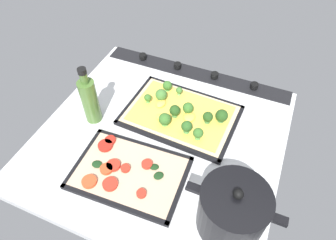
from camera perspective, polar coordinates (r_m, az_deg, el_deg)
The scene contains 8 objects.
ground_plane at distance 96.34cm, azimuth -1.35°, elevation -3.44°, with size 73.96×72.17×3.00cm, color silver.
stove_control_panel at distance 116.44cm, azimuth 5.21°, elevation 8.89°, with size 71.00×7.00×2.60cm.
baking_tray_front at distance 100.15cm, azimuth 2.39°, elevation 0.81°, with size 37.37×26.87×1.30cm.
broccoli_pizza at distance 98.61cm, azimuth 2.51°, elevation 1.34°, with size 34.87×24.36×5.80cm.
baking_tray_back at distance 87.35cm, azimuth -7.23°, elevation -9.92°, with size 32.30×23.12×1.30cm.
veggie_pizza_back at distance 86.95cm, azimuth -7.85°, elevation -9.50°, with size 29.79×20.62×1.90cm.
cooking_pot at distance 75.74cm, azimuth 12.05°, elevation -16.33°, with size 23.44×16.57×16.05cm.
oil_bottle at distance 96.82cm, azimuth -14.54°, elevation 3.70°, with size 5.19×5.19×20.62cm.
Camera 1 is at (-25.35, 54.04, 74.12)cm, focal length 32.34 mm.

